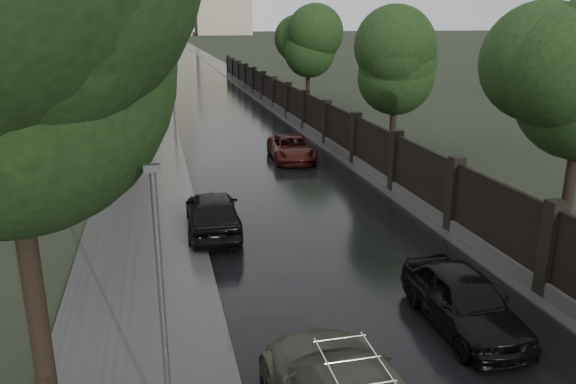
{
  "coord_description": "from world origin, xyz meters",
  "views": [
    {
      "loc": [
        -5.29,
        -6.74,
        7.13
      ],
      "look_at": [
        -1.06,
        11.18,
        1.5
      ],
      "focal_mm": 35.0,
      "sensor_mm": 36.0,
      "label": 1
    }
  ],
  "objects": [
    {
      "name": "tree_right_b",
      "position": [
        7.5,
        22.0,
        4.95
      ],
      "size": [
        4.08,
        4.08,
        7.01
      ],
      "color": "black",
      "rests_on": "ground"
    },
    {
      "name": "fence_right",
      "position": [
        4.6,
        32.01,
        1.01
      ],
      "size": [
        0.45,
        75.72,
        2.7
      ],
      "color": "#383533",
      "rests_on": "ground"
    },
    {
      "name": "tree_right_c",
      "position": [
        7.5,
        40.0,
        4.95
      ],
      "size": [
        4.08,
        4.08,
        7.01
      ],
      "color": "black",
      "rests_on": "ground"
    },
    {
      "name": "tree_left_far",
      "position": [
        -8.0,
        30.0,
        5.24
      ],
      "size": [
        4.25,
        4.25,
        7.39
      ],
      "color": "black",
      "rests_on": "ground"
    },
    {
      "name": "sidewalk_left",
      "position": [
        -6.0,
        190.0,
        0.08
      ],
      "size": [
        4.0,
        420.0,
        0.16
      ],
      "primitive_type": "cube",
      "color": "#2D2D2D",
      "rests_on": "ground"
    },
    {
      "name": "verge_right",
      "position": [
        5.5,
        190.0,
        0.04
      ],
      "size": [
        3.0,
        420.0,
        0.08
      ],
      "primitive_type": "cube",
      "color": "#2D2D2D",
      "rests_on": "ground"
    },
    {
      "name": "traffic_light",
      "position": [
        -4.3,
        24.99,
        2.4
      ],
      "size": [
        0.16,
        0.32,
        4.0
      ],
      "color": "#59595E",
      "rests_on": "ground"
    },
    {
      "name": "car_right_near",
      "position": [
        1.6,
        4.06,
        0.72
      ],
      "size": [
        1.71,
        4.22,
        1.43
      ],
      "primitive_type": "imported",
      "rotation": [
        0.0,
        0.0,
        -0.0
      ],
      "color": "black",
      "rests_on": "ground"
    },
    {
      "name": "hatchback_left",
      "position": [
        -3.6,
        11.77,
        0.77
      ],
      "size": [
        2.0,
        4.58,
        1.54
      ],
      "primitive_type": "imported",
      "rotation": [
        0.0,
        0.0,
        3.1
      ],
      "color": "black",
      "rests_on": "ground"
    },
    {
      "name": "tree_left_near",
      "position": [
        -7.6,
        3.0,
        6.42
      ],
      "size": [
        5.44,
        5.44,
        9.16
      ],
      "color": "black",
      "rests_on": "ground"
    },
    {
      "name": "road",
      "position": [
        0.0,
        190.0,
        0.01
      ],
      "size": [
        8.0,
        420.0,
        0.02
      ],
      "primitive_type": "cube",
      "color": "black",
      "rests_on": "ground"
    },
    {
      "name": "car_right_far",
      "position": [
        1.6,
        21.63,
        0.64
      ],
      "size": [
        2.42,
        4.76,
        1.29
      ],
      "primitive_type": "imported",
      "rotation": [
        0.0,
        0.0,
        -0.06
      ],
      "color": "#330E0B",
      "rests_on": "ground"
    },
    {
      "name": "lamp_post",
      "position": [
        -5.4,
        1.5,
        2.67
      ],
      "size": [
        0.25,
        0.12,
        5.11
      ],
      "color": "#59595E",
      "rests_on": "ground"
    }
  ]
}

